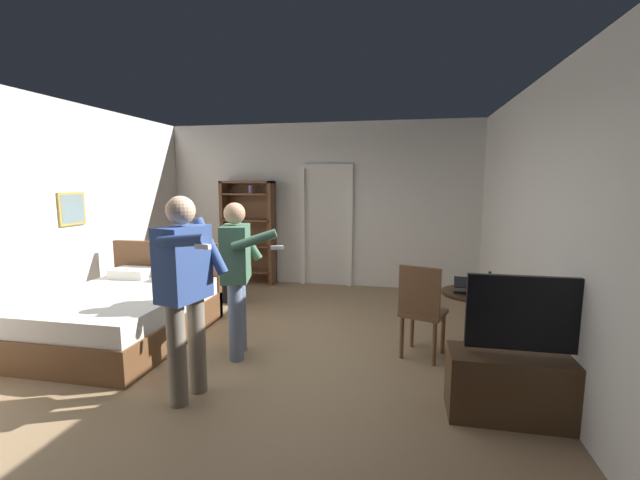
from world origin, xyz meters
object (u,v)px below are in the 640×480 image
bed (126,313)px  side_table (471,313)px  bottle_on_table (489,285)px  suitcase_dark (219,286)px  laptop (470,288)px  person_striped_shirt (237,269)px  bookshelf (249,229)px  wooden_chair (421,308)px  tv_flatscreen (529,379)px  person_blue_shirt (185,284)px

bed → side_table: size_ratio=2.90×
bottle_on_table → suitcase_dark: bearing=157.6°
laptop → person_striped_shirt: bearing=-170.7°
bookshelf → laptop: size_ratio=5.15×
wooden_chair → person_striped_shirt: bearing=-171.4°
bed → tv_flatscreen: tv_flatscreen is taller
bookshelf → suitcase_dark: size_ratio=3.26×
laptop → bottle_on_table: bottle_on_table is taller
laptop → tv_flatscreen: bearing=-75.1°
bookshelf → bed: bearing=-99.5°
bed → suitcase_dark: size_ratio=3.59×
bed → person_striped_shirt: size_ratio=1.25×
side_table → laptop: 0.29m
suitcase_dark → person_striped_shirt: bearing=-64.5°
laptop → side_table: bearing=51.3°
laptop → person_blue_shirt: size_ratio=0.21×
bookshelf → bottle_on_table: size_ratio=7.73×
bookshelf → laptop: 4.27m
bottle_on_table → person_striped_shirt: size_ratio=0.15×
laptop → suitcase_dark: laptop is taller
bed → side_table: bed is taller
bookshelf → person_striped_shirt: (1.02, -2.99, -0.06)m
bed → person_striped_shirt: bearing=-7.1°
tv_flatscreen → side_table: size_ratio=1.72×
bookshelf → bottle_on_table: 4.43m
bed → person_blue_shirt: bearing=-37.7°
tv_flatscreen → person_blue_shirt: (-2.73, -0.21, 0.67)m
tv_flatscreen → person_striped_shirt: size_ratio=0.74×
wooden_chair → suitcase_dark: size_ratio=1.75×
tv_flatscreen → side_table: 1.16m
side_table → laptop: laptop is taller
side_table → person_blue_shirt: size_ratio=0.41×
tv_flatscreen → bottle_on_table: 1.15m
bookshelf → bottle_on_table: bookshelf is taller
tv_flatscreen → bottle_on_table: tv_flatscreen is taller
bottle_on_table → suitcase_dark: size_ratio=0.42×
laptop → bottle_on_table: size_ratio=1.50×
tv_flatscreen → person_blue_shirt: bearing=-175.5°
bookshelf → person_blue_shirt: size_ratio=1.07×
tv_flatscreen → side_table: tv_flatscreen is taller
side_table → bottle_on_table: bearing=-29.7°
person_striped_shirt → tv_flatscreen: bearing=-14.6°
bottle_on_table → person_blue_shirt: 2.91m
bed → person_blue_shirt: size_ratio=1.18×
bookshelf → person_striped_shirt: bearing=-71.2°
laptop → wooden_chair: 0.53m
bottle_on_table → bed: bearing=-177.6°
suitcase_dark → bed: bearing=-108.6°
tv_flatscreen → bed: bearing=168.0°
side_table → tv_flatscreen: bearing=-77.3°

